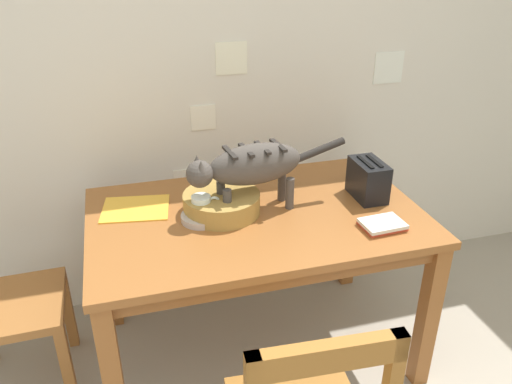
{
  "coord_description": "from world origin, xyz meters",
  "views": [
    {
      "loc": [
        -0.41,
        -0.32,
        1.82
      ],
      "look_at": [
        0.11,
        1.53,
        0.86
      ],
      "focal_mm": 36.21,
      "sensor_mm": 36.0,
      "label": 1
    }
  ],
  "objects_px": {
    "book_stack": "(382,224)",
    "wicker_basket": "(222,203)",
    "saucer_bowl": "(202,217)",
    "magazine": "(136,208)",
    "cat": "(251,166)",
    "wooden_chair_far": "(0,304)",
    "dining_table": "(256,231)",
    "coffee_mug": "(202,205)",
    "toaster": "(368,180)"
  },
  "relations": [
    {
      "from": "cat",
      "to": "saucer_bowl",
      "type": "height_order",
      "value": "cat"
    },
    {
      "from": "saucer_bowl",
      "to": "toaster",
      "type": "xyz_separation_m",
      "value": [
        0.75,
        0.01,
        0.07
      ]
    },
    {
      "from": "cat",
      "to": "toaster",
      "type": "distance_m",
      "value": 0.55
    },
    {
      "from": "saucer_bowl",
      "to": "book_stack",
      "type": "bearing_deg",
      "value": -20.64
    },
    {
      "from": "coffee_mug",
      "to": "book_stack",
      "type": "distance_m",
      "value": 0.73
    },
    {
      "from": "cat",
      "to": "wooden_chair_far",
      "type": "relative_size",
      "value": 0.77
    },
    {
      "from": "saucer_bowl",
      "to": "wicker_basket",
      "type": "height_order",
      "value": "wicker_basket"
    },
    {
      "from": "magazine",
      "to": "wooden_chair_far",
      "type": "relative_size",
      "value": 0.3
    },
    {
      "from": "saucer_bowl",
      "to": "wooden_chair_far",
      "type": "xyz_separation_m",
      "value": [
        -0.85,
        0.08,
        -0.32
      ]
    },
    {
      "from": "book_stack",
      "to": "wicker_basket",
      "type": "distance_m",
      "value": 0.67
    },
    {
      "from": "coffee_mug",
      "to": "wooden_chair_far",
      "type": "bearing_deg",
      "value": 174.73
    },
    {
      "from": "coffee_mug",
      "to": "wooden_chair_far",
      "type": "xyz_separation_m",
      "value": [
        -0.85,
        0.08,
        -0.38
      ]
    },
    {
      "from": "coffee_mug",
      "to": "toaster",
      "type": "height_order",
      "value": "toaster"
    },
    {
      "from": "cat",
      "to": "wicker_basket",
      "type": "xyz_separation_m",
      "value": [
        -0.12,
        0.02,
        -0.16
      ]
    },
    {
      "from": "dining_table",
      "to": "saucer_bowl",
      "type": "height_order",
      "value": "saucer_bowl"
    },
    {
      "from": "magazine",
      "to": "coffee_mug",
      "type": "bearing_deg",
      "value": -24.06
    },
    {
      "from": "book_stack",
      "to": "toaster",
      "type": "xyz_separation_m",
      "value": [
        0.06,
        0.26,
        0.07
      ]
    },
    {
      "from": "dining_table",
      "to": "wicker_basket",
      "type": "relative_size",
      "value": 4.3
    },
    {
      "from": "book_stack",
      "to": "wicker_basket",
      "type": "height_order",
      "value": "wicker_basket"
    },
    {
      "from": "toaster",
      "to": "wooden_chair_far",
      "type": "height_order",
      "value": "toaster"
    },
    {
      "from": "dining_table",
      "to": "magazine",
      "type": "bearing_deg",
      "value": 160.34
    },
    {
      "from": "dining_table",
      "to": "wicker_basket",
      "type": "distance_m",
      "value": 0.2
    },
    {
      "from": "dining_table",
      "to": "wooden_chair_far",
      "type": "relative_size",
      "value": 1.52
    },
    {
      "from": "book_stack",
      "to": "wicker_basket",
      "type": "bearing_deg",
      "value": 153.06
    },
    {
      "from": "dining_table",
      "to": "magazine",
      "type": "relative_size",
      "value": 4.99
    },
    {
      "from": "saucer_bowl",
      "to": "wooden_chair_far",
      "type": "distance_m",
      "value": 0.91
    },
    {
      "from": "toaster",
      "to": "dining_table",
      "type": "bearing_deg",
      "value": -178.94
    },
    {
      "from": "magazine",
      "to": "book_stack",
      "type": "xyz_separation_m",
      "value": [
        0.95,
        -0.43,
        0.01
      ]
    },
    {
      "from": "book_stack",
      "to": "wicker_basket",
      "type": "relative_size",
      "value": 0.55
    },
    {
      "from": "cat",
      "to": "toaster",
      "type": "height_order",
      "value": "cat"
    },
    {
      "from": "dining_table",
      "to": "wooden_chair_far",
      "type": "xyz_separation_m",
      "value": [
        -1.08,
        0.08,
        -0.22
      ]
    },
    {
      "from": "magazine",
      "to": "wicker_basket",
      "type": "distance_m",
      "value": 0.38
    },
    {
      "from": "wicker_basket",
      "to": "book_stack",
      "type": "bearing_deg",
      "value": -26.94
    },
    {
      "from": "coffee_mug",
      "to": "magazine",
      "type": "relative_size",
      "value": 0.43
    },
    {
      "from": "coffee_mug",
      "to": "dining_table",
      "type": "bearing_deg",
      "value": -0.94
    },
    {
      "from": "saucer_bowl",
      "to": "wicker_basket",
      "type": "relative_size",
      "value": 0.53
    },
    {
      "from": "wicker_basket",
      "to": "toaster",
      "type": "height_order",
      "value": "toaster"
    },
    {
      "from": "book_stack",
      "to": "cat",
      "type": "bearing_deg",
      "value": 149.01
    },
    {
      "from": "book_stack",
      "to": "wicker_basket",
      "type": "xyz_separation_m",
      "value": [
        -0.59,
        0.3,
        0.03
      ]
    },
    {
      "from": "dining_table",
      "to": "cat",
      "type": "height_order",
      "value": "cat"
    },
    {
      "from": "coffee_mug",
      "to": "wicker_basket",
      "type": "relative_size",
      "value": 0.37
    },
    {
      "from": "cat",
      "to": "coffee_mug",
      "type": "distance_m",
      "value": 0.25
    },
    {
      "from": "magazine",
      "to": "dining_table",
      "type": "bearing_deg",
      "value": -10.57
    },
    {
      "from": "coffee_mug",
      "to": "wooden_chair_far",
      "type": "height_order",
      "value": "wooden_chair_far"
    },
    {
      "from": "saucer_bowl",
      "to": "wooden_chair_far",
      "type": "relative_size",
      "value": 0.19
    },
    {
      "from": "book_stack",
      "to": "coffee_mug",
      "type": "bearing_deg",
      "value": 159.25
    },
    {
      "from": "wicker_basket",
      "to": "coffee_mug",
      "type": "bearing_deg",
      "value": -154.5
    },
    {
      "from": "book_stack",
      "to": "toaster",
      "type": "height_order",
      "value": "toaster"
    },
    {
      "from": "magazine",
      "to": "cat",
      "type": "bearing_deg",
      "value": -8.12
    },
    {
      "from": "book_stack",
      "to": "magazine",
      "type": "bearing_deg",
      "value": 155.55
    }
  ]
}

